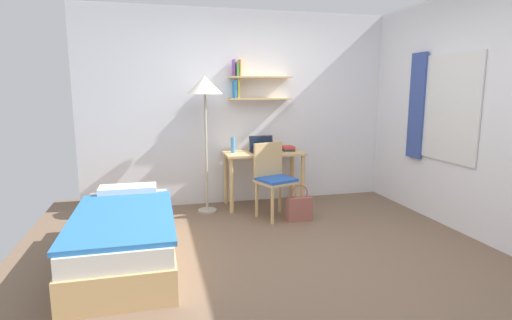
{
  "coord_description": "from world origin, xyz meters",
  "views": [
    {
      "loc": [
        -1.23,
        -3.41,
        1.57
      ],
      "look_at": [
        -0.24,
        0.51,
        0.85
      ],
      "focal_mm": 28.3,
      "sensor_mm": 36.0,
      "label": 1
    }
  ],
  "objects_px": {
    "desk": "(264,163)",
    "standing_lamp": "(205,91)",
    "laptop": "(262,148)",
    "handbag": "(299,208)",
    "desk_chair": "(274,176)",
    "bed": "(125,236)",
    "book_stack": "(287,148)",
    "water_bottle": "(233,145)"
  },
  "relations": [
    {
      "from": "desk",
      "to": "standing_lamp",
      "type": "xyz_separation_m",
      "value": [
        -0.78,
        -0.08,
        0.94
      ]
    },
    {
      "from": "standing_lamp",
      "to": "laptop",
      "type": "xyz_separation_m",
      "value": [
        0.76,
        0.12,
        -0.74
      ]
    },
    {
      "from": "standing_lamp",
      "to": "handbag",
      "type": "height_order",
      "value": "standing_lamp"
    },
    {
      "from": "desk_chair",
      "to": "desk",
      "type": "bearing_deg",
      "value": 89.42
    },
    {
      "from": "standing_lamp",
      "to": "handbag",
      "type": "bearing_deg",
      "value": -31.84
    },
    {
      "from": "bed",
      "to": "standing_lamp",
      "type": "distance_m",
      "value": 2.08
    },
    {
      "from": "standing_lamp",
      "to": "book_stack",
      "type": "distance_m",
      "value": 1.37
    },
    {
      "from": "desk",
      "to": "desk_chair",
      "type": "bearing_deg",
      "value": -90.58
    },
    {
      "from": "desk",
      "to": "standing_lamp",
      "type": "distance_m",
      "value": 1.22
    },
    {
      "from": "standing_lamp",
      "to": "water_bottle",
      "type": "height_order",
      "value": "standing_lamp"
    },
    {
      "from": "laptop",
      "to": "handbag",
      "type": "bearing_deg",
      "value": -71.05
    },
    {
      "from": "standing_lamp",
      "to": "bed",
      "type": "bearing_deg",
      "value": -124.68
    },
    {
      "from": "desk_chair",
      "to": "water_bottle",
      "type": "distance_m",
      "value": 0.74
    },
    {
      "from": "book_stack",
      "to": "water_bottle",
      "type": "bearing_deg",
      "value": -179.64
    },
    {
      "from": "bed",
      "to": "standing_lamp",
      "type": "relative_size",
      "value": 1.07
    },
    {
      "from": "handbag",
      "to": "laptop",
      "type": "bearing_deg",
      "value": 108.95
    },
    {
      "from": "book_stack",
      "to": "laptop",
      "type": "bearing_deg",
      "value": -179.88
    },
    {
      "from": "bed",
      "to": "desk_chair",
      "type": "distance_m",
      "value": 1.95
    },
    {
      "from": "bed",
      "to": "book_stack",
      "type": "height_order",
      "value": "book_stack"
    },
    {
      "from": "bed",
      "to": "water_bottle",
      "type": "xyz_separation_m",
      "value": [
        1.29,
        1.46,
        0.6
      ]
    },
    {
      "from": "bed",
      "to": "desk",
      "type": "bearing_deg",
      "value": 39.78
    },
    {
      "from": "book_stack",
      "to": "bed",
      "type": "bearing_deg",
      "value": -144.5
    },
    {
      "from": "laptop",
      "to": "desk",
      "type": "bearing_deg",
      "value": -75.55
    },
    {
      "from": "desk",
      "to": "laptop",
      "type": "xyz_separation_m",
      "value": [
        -0.01,
        0.04,
        0.2
      ]
    },
    {
      "from": "standing_lamp",
      "to": "laptop",
      "type": "relative_size",
      "value": 5.18
    },
    {
      "from": "desk_chair",
      "to": "book_stack",
      "type": "distance_m",
      "value": 0.69
    },
    {
      "from": "desk_chair",
      "to": "standing_lamp",
      "type": "relative_size",
      "value": 0.53
    },
    {
      "from": "desk_chair",
      "to": "laptop",
      "type": "height_order",
      "value": "laptop"
    },
    {
      "from": "bed",
      "to": "desk",
      "type": "relative_size",
      "value": 1.76
    },
    {
      "from": "water_bottle",
      "to": "handbag",
      "type": "height_order",
      "value": "water_bottle"
    },
    {
      "from": "book_stack",
      "to": "handbag",
      "type": "bearing_deg",
      "value": -97.34
    },
    {
      "from": "desk",
      "to": "handbag",
      "type": "height_order",
      "value": "desk"
    },
    {
      "from": "desk_chair",
      "to": "handbag",
      "type": "bearing_deg",
      "value": -42.3
    },
    {
      "from": "desk_chair",
      "to": "handbag",
      "type": "height_order",
      "value": "desk_chair"
    },
    {
      "from": "standing_lamp",
      "to": "handbag",
      "type": "relative_size",
      "value": 3.9
    },
    {
      "from": "bed",
      "to": "book_stack",
      "type": "bearing_deg",
      "value": 35.5
    },
    {
      "from": "desk",
      "to": "book_stack",
      "type": "height_order",
      "value": "book_stack"
    },
    {
      "from": "laptop",
      "to": "water_bottle",
      "type": "height_order",
      "value": "laptop"
    },
    {
      "from": "water_bottle",
      "to": "book_stack",
      "type": "bearing_deg",
      "value": 0.36
    },
    {
      "from": "desk",
      "to": "water_bottle",
      "type": "xyz_separation_m",
      "value": [
        -0.41,
        0.04,
        0.25
      ]
    },
    {
      "from": "water_bottle",
      "to": "laptop",
      "type": "bearing_deg",
      "value": 0.58
    },
    {
      "from": "desk",
      "to": "handbag",
      "type": "xyz_separation_m",
      "value": [
        0.25,
        -0.72,
        -0.44
      ]
    }
  ]
}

